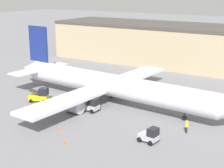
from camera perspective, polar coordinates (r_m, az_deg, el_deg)
The scene contains 9 objects.
ground_plane at distance 59.11m, azimuth 0.00°, elevation -3.19°, with size 400.00×400.00×0.00m, color slate.
terminal_building at distance 86.34m, azimuth 17.47°, elevation 5.63°, with size 88.61×17.34×10.25m.
airplane at distance 58.78m, azimuth -0.84°, elevation -0.05°, with size 44.69×35.99×12.04m.
ground_crew_worker at distance 48.08m, azimuth 12.31°, elevation -6.85°, with size 0.41×0.41×1.85m.
baggage_tug at distance 55.13m, azimuth -3.57°, elevation -3.50°, with size 3.20×1.97×2.26m.
belt_loader_truck at distance 60.92m, azimuth -11.85°, elevation -1.86°, with size 3.70×3.14×2.41m.
pushback_tug at distance 44.56m, azimuth 6.32°, elevation -8.51°, with size 2.60×2.14×2.05m.
safety_cone_near at distance 48.62m, azimuth -8.70°, elevation -7.31°, with size 0.36×0.36×0.55m.
safety_cone_far at distance 44.48m, azimuth -7.92°, elevation -9.54°, with size 0.36×0.36×0.55m.
Camera 1 is at (30.16, -47.11, 19.10)m, focal length 55.00 mm.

